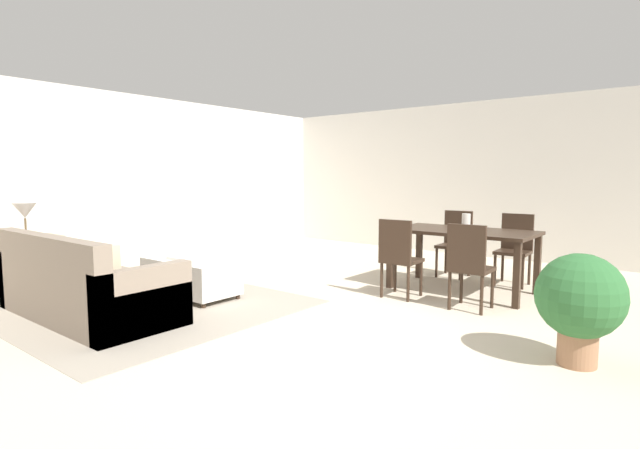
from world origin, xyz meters
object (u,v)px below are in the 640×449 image
Objects in this scene: ottoman_table at (191,275)px; side_table at (28,258)px; dining_chair_near_right at (469,262)px; dining_chair_far_left at (456,239)px; dining_table at (462,237)px; dining_chair_far_right at (515,245)px; table_lamp at (25,213)px; book_on_ottoman at (180,258)px; vase_centerpiece at (466,222)px; dining_chair_near_left at (399,254)px; couch at (84,288)px; potted_plant at (580,300)px.

side_table reaches higher than ottoman_table.
dining_chair_far_left is (-0.84, 1.62, 0.00)m from dining_chair_near_right.
dining_table is at bearing 116.92° from dining_chair_near_right.
dining_chair_far_right reaches higher than side_table.
dining_table is 1.82× the size of dining_chair_far_left.
book_on_ottoman is (1.41, 1.11, -0.53)m from table_lamp.
side_table is 5.48m from dining_chair_far_left.
dining_table is 8.46× the size of vase_centerpiece.
dining_chair_near_right is 3.54× the size of book_on_ottoman.
table_lamp is 0.31× the size of dining_table.
dining_chair_far_left and dining_chair_far_right have the same top height.
table_lamp reaches higher than dining_table.
dining_chair_near_left is 1.00× the size of dining_chair_far_right.
dining_chair_near_left is (2.09, 2.63, 0.23)m from couch.
dining_chair_near_right is (4.29, 2.63, 0.06)m from side_table.
dining_chair_near_left is 3.54× the size of book_on_ottoman.
vase_centerpiece is at bearing -60.09° from dining_chair_far_left.
dining_table is 1.82× the size of dining_chair_far_right.
dining_chair_near_left is 2.25m from potted_plant.
dining_chair_near_left is 1.62m from dining_chair_far_left.
dining_table is at bearing 61.07° from dining_chair_near_left.
dining_chair_near_right is (0.40, -0.80, -0.15)m from dining_table.
table_lamp is 2.66× the size of vase_centerpiece.
vase_centerpiece is at bearing 59.31° from dining_chair_near_left.
dining_table is 0.19m from vase_centerpiece.
table_lamp is at bearing -162.73° from potted_plant.
vase_centerpiece is at bearing 41.20° from side_table.
table_lamp is 5.78m from potted_plant.
dining_chair_near_right is at bearing 142.75° from potted_plant.
dining_chair_near_right is 1.09× the size of potted_plant.
dining_chair_near_right is 1.83m from dining_chair_far_left.
dining_chair_far_left is 0.82m from dining_chair_far_right.
dining_chair_far_left is (3.45, 4.25, 0.06)m from side_table.
dining_chair_near_left is 0.84m from dining_chair_near_right.
dining_chair_far_left reaches higher than potted_plant.
dining_chair_near_right is 1.52m from potted_plant.
book_on_ottoman is (1.41, 1.11, -0.00)m from side_table.
dining_table is at bearing 43.03° from book_on_ottoman.
dining_chair_far_right is at bearing 115.99° from potted_plant.
dining_chair_near_right reaches higher than couch.
dining_chair_far_left is 3.74m from book_on_ottoman.
dining_table is 0.95m from dining_chair_far_left.
book_on_ottoman is at bearing -143.27° from dining_chair_near_left.
dining_chair_far_right is (0.82, -0.03, 0.00)m from dining_chair_far_left.
dining_table is at bearing -62.37° from dining_chair_far_left.
book_on_ottoman is (0.05, 1.11, 0.16)m from couch.
dining_chair_far_left is 4.66× the size of vase_centerpiece.
side_table is at bearing -90.00° from table_lamp.
vase_centerpiece is 2.36m from potted_plant.
side_table is (-1.36, -0.01, 0.16)m from couch.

